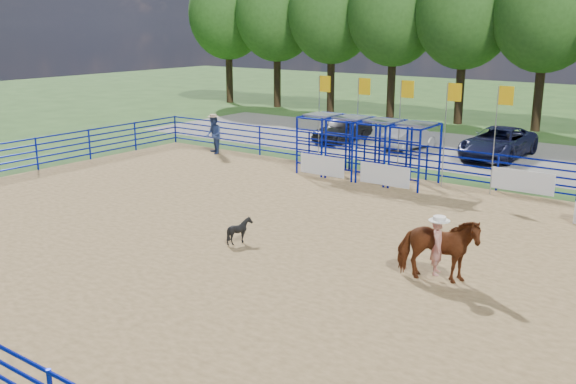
# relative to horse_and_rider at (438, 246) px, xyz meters

# --- Properties ---
(ground) EXTENTS (120.00, 120.00, 0.00)m
(ground) POSITION_rel_horse_and_rider_xyz_m (-4.86, 0.10, -0.97)
(ground) COLOR #3B6127
(ground) RESTS_ON ground
(arena_dirt) EXTENTS (30.00, 20.00, 0.02)m
(arena_dirt) POSITION_rel_horse_and_rider_xyz_m (-4.86, 0.10, -0.96)
(arena_dirt) COLOR #9C7D4E
(arena_dirt) RESTS_ON ground
(gravel_strip) EXTENTS (40.00, 10.00, 0.01)m
(gravel_strip) POSITION_rel_horse_and_rider_xyz_m (-4.86, 17.10, -0.96)
(gravel_strip) COLOR gray
(gravel_strip) RESTS_ON ground
(horse_and_rider) EXTENTS (2.27, 1.52, 2.46)m
(horse_and_rider) POSITION_rel_horse_and_rider_xyz_m (0.00, 0.00, 0.00)
(horse_and_rider) COLOR #682F14
(horse_and_rider) RESTS_ON arena_dirt
(calf) EXTENTS (0.93, 0.90, 0.79)m
(calf) POSITION_rel_horse_and_rider_xyz_m (-5.99, -0.71, -0.56)
(calf) COLOR black
(calf) RESTS_ON arena_dirt
(spectator_cowboy) EXTENTS (1.18, 1.12, 1.98)m
(spectator_cowboy) POSITION_rel_horse_and_rider_xyz_m (-15.96, 9.01, 0.04)
(spectator_cowboy) COLOR navy
(spectator_cowboy) RESTS_ON arena_dirt
(car_a) EXTENTS (1.91, 4.30, 1.44)m
(car_a) POSITION_rel_horse_and_rider_xyz_m (-12.59, 15.97, -0.24)
(car_a) COLOR black
(car_a) RESTS_ON gravel_strip
(car_b) EXTENTS (2.04, 3.92, 1.23)m
(car_b) POSITION_rel_horse_and_rider_xyz_m (-8.55, 16.18, -0.34)
(car_b) COLOR gray
(car_b) RESTS_ON gravel_strip
(car_c) EXTENTS (2.67, 5.44, 1.49)m
(car_c) POSITION_rel_horse_and_rider_xyz_m (-4.01, 16.57, -0.22)
(car_c) COLOR #151835
(car_c) RESTS_ON gravel_strip
(perimeter_fence) EXTENTS (30.10, 20.10, 1.50)m
(perimeter_fence) POSITION_rel_horse_and_rider_xyz_m (-4.86, 0.10, -0.22)
(perimeter_fence) COLOR #07149D
(perimeter_fence) RESTS_ON ground
(chute_assembly) EXTENTS (19.32, 2.41, 4.20)m
(chute_assembly) POSITION_rel_horse_and_rider_xyz_m (-6.76, 8.94, 0.29)
(chute_assembly) COLOR #07149D
(chute_assembly) RESTS_ON ground
(treeline) EXTENTS (56.40, 6.40, 11.24)m
(treeline) POSITION_rel_horse_and_rider_xyz_m (-4.86, 26.10, 6.57)
(treeline) COLOR #3F2B19
(treeline) RESTS_ON ground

